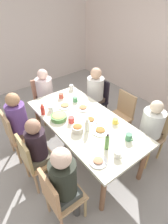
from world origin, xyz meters
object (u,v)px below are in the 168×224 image
object	(u,v)px
chair_0	(59,196)
chair_3	(121,113)
cup_4	(71,87)
bottle_0	(107,142)
person_1	(95,91)
cup_3	(71,120)
bowl_0	(59,117)
cup_5	(61,96)
dining_table	(84,124)
cup_6	(51,109)
cup_2	(115,121)
chair_2	(44,97)
cup_1	(75,99)
chair_6	(16,133)
bottle_2	(87,125)
plate_4	(100,130)
cup_0	(129,137)
person_2	(45,91)
plate_3	(83,108)
chair_4	(152,133)
person_0	(64,180)
bottle_1	(43,110)
bowl_1	(78,128)
cup_7	(118,154)
chair_5	(34,159)
person_5	(38,147)
person_4	(151,126)
plate_2	(65,105)
plate_1	(98,161)
plate_0	(90,120)

from	to	relation	value
chair_0	chair_3	distance (m)	1.85
cup_4	bottle_0	size ratio (longest dim) A/B	0.48
person_1	cup_3	xyz separation A→B (m)	(0.59, -0.96, 0.10)
bowl_0	cup_5	world-z (taller)	same
bottle_0	dining_table	bearing A→B (deg)	169.10
person_1	cup_6	bearing A→B (deg)	-81.93
cup_2	cup_6	xyz separation A→B (m)	(-0.85, -0.60, 0.00)
chair_2	cup_6	bearing A→B (deg)	-17.99
cup_3	cup_1	bearing A→B (deg)	139.35
chair_6	bottle_2	bearing A→B (deg)	40.99
plate_4	cup_0	bearing A→B (deg)	27.30
cup_4	cup_6	distance (m)	0.76
bowl_0	cup_0	distance (m)	1.07
person_2	bowl_0	size ratio (longest dim) A/B	4.71
plate_3	cup_1	bearing A→B (deg)	176.36
chair_4	cup_1	size ratio (longest dim) A/B	7.72
person_0	bottle_1	bearing A→B (deg)	163.31
cup_2	person_2	bearing A→B (deg)	-168.89
person_1	cup_1	distance (m)	0.61
plate_4	bowl_1	bearing A→B (deg)	-125.89
plate_3	cup_6	size ratio (longest dim) A/B	2.02
chair_6	cup_7	xyz separation A→B (m)	(1.46, 0.76, 0.30)
dining_table	cup_7	bearing A→B (deg)	-7.61
chair_5	cup_6	world-z (taller)	chair_5
cup_7	bottle_2	xyz separation A→B (m)	(-0.59, 0.00, 0.06)
chair_0	cup_5	xyz separation A→B (m)	(-1.41, 0.92, 0.31)
dining_table	chair_5	xyz separation A→B (m)	(0.00, -0.86, -0.18)
chair_5	bottle_1	bearing A→B (deg)	138.85
bowl_0	cup_4	xyz separation A→B (m)	(-0.64, 0.67, 0.01)
person_5	plate_3	bearing A→B (deg)	105.09
person_4	plate_2	size ratio (longest dim) A/B	4.59
chair_4	plate_1	xyz separation A→B (m)	(0.06, -1.21, 0.28)
cup_6	bottle_1	size ratio (longest dim) A/B	0.65
plate_3	cup_6	bearing A→B (deg)	-119.49
chair_5	plate_2	world-z (taller)	chair_5
cup_4	cup_7	bearing A→B (deg)	-15.95
person_4	person_0	bearing A→B (deg)	-90.00
bowl_1	chair_5	bearing A→B (deg)	-103.05
chair_3	cup_7	distance (m)	1.30
person_1	bowl_1	distance (m)	1.29
cup_4	bottle_0	bearing A→B (deg)	-18.16
chair_0	chair_3	bearing A→B (deg)	110.95
chair_3	cup_5	bearing A→B (deg)	-133.07
cup_6	bottle_0	xyz separation A→B (m)	(1.14, 0.16, 0.07)
cup_6	bottle_2	size ratio (longest dim) A/B	0.59
plate_0	person_2	bearing A→B (deg)	-177.05
plate_0	bowl_1	bearing A→B (deg)	-74.95
dining_table	plate_0	xyz separation A→B (m)	(0.07, 0.07, 0.10)
plate_1	person_0	bearing A→B (deg)	-97.95
bowl_1	cup_7	world-z (taller)	bowl_1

